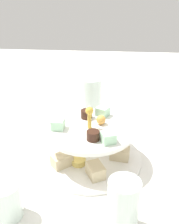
% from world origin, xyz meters
% --- Properties ---
extents(ground_plane, '(2.40, 2.40, 0.00)m').
position_xyz_m(ground_plane, '(0.00, 0.00, 0.00)').
color(ground_plane, silver).
extents(tiered_serving_stand, '(0.27, 0.27, 0.15)m').
position_xyz_m(tiered_serving_stand, '(0.00, -0.00, 0.04)').
color(tiered_serving_stand, white).
rests_on(tiered_serving_stand, ground_plane).
extents(water_glass_tall_right, '(0.07, 0.07, 0.14)m').
position_xyz_m(water_glass_tall_right, '(-0.25, -0.02, 0.07)').
color(water_glass_tall_right, silver).
rests_on(water_glass_tall_right, ground_plane).
extents(water_glass_short_left, '(0.06, 0.06, 0.08)m').
position_xyz_m(water_glass_short_left, '(0.20, -0.15, 0.04)').
color(water_glass_short_left, silver).
rests_on(water_glass_short_left, ground_plane).
extents(butter_knife_right, '(0.16, 0.08, 0.00)m').
position_xyz_m(butter_knife_right, '(-0.12, -0.28, 0.00)').
color(butter_knife_right, silver).
rests_on(butter_knife_right, ground_plane).
extents(water_glass_mid_back, '(0.06, 0.06, 0.11)m').
position_xyz_m(water_glass_mid_back, '(0.21, 0.08, 0.05)').
color(water_glass_mid_back, silver).
rests_on(water_glass_mid_back, ground_plane).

